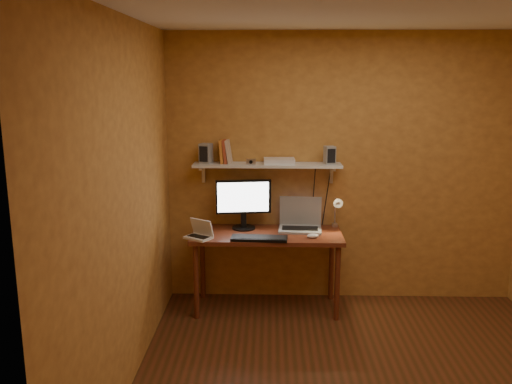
{
  "coord_description": "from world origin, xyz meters",
  "views": [
    {
      "loc": [
        -0.7,
        -3.58,
        2.2
      ],
      "look_at": [
        -0.83,
        1.18,
        1.16
      ],
      "focal_mm": 38.0,
      "sensor_mm": 36.0,
      "label": 1
    }
  ],
  "objects_px": {
    "keyboard": "(259,238)",
    "shelf_camera": "(251,162)",
    "desk": "(267,242)",
    "netbook": "(200,233)",
    "desk_lamp": "(337,208)",
    "wall_shelf": "(267,165)",
    "router": "(279,161)",
    "monitor": "(244,202)",
    "laptop": "(300,221)",
    "speaker_left": "(206,153)",
    "speaker_right": "(330,155)",
    "mouse": "(313,236)"
  },
  "relations": [
    {
      "from": "keyboard",
      "to": "speaker_left",
      "type": "relative_size",
      "value": 2.68
    },
    {
      "from": "netbook",
      "to": "speaker_right",
      "type": "bearing_deg",
      "value": 49.05
    },
    {
      "from": "laptop",
      "to": "speaker_left",
      "type": "bearing_deg",
      "value": -179.5
    },
    {
      "from": "wall_shelf",
      "to": "netbook",
      "type": "bearing_deg",
      "value": -148.64
    },
    {
      "from": "monitor",
      "to": "router",
      "type": "distance_m",
      "value": 0.51
    },
    {
      "from": "wall_shelf",
      "to": "router",
      "type": "xyz_separation_m",
      "value": [
        0.11,
        0.01,
        0.04
      ]
    },
    {
      "from": "speaker_left",
      "to": "router",
      "type": "bearing_deg",
      "value": 17.92
    },
    {
      "from": "keyboard",
      "to": "wall_shelf",
      "type": "bearing_deg",
      "value": 84.49
    },
    {
      "from": "speaker_left",
      "to": "speaker_right",
      "type": "xyz_separation_m",
      "value": [
        1.17,
        -0.02,
        -0.01
      ]
    },
    {
      "from": "desk",
      "to": "router",
      "type": "height_order",
      "value": "router"
    },
    {
      "from": "desk_lamp",
      "to": "speaker_left",
      "type": "xyz_separation_m",
      "value": [
        -1.24,
        0.08,
        0.51
      ]
    },
    {
      "from": "desk",
      "to": "laptop",
      "type": "xyz_separation_m",
      "value": [
        0.32,
        0.15,
        0.16
      ]
    },
    {
      "from": "desk",
      "to": "keyboard",
      "type": "bearing_deg",
      "value": -107.09
    },
    {
      "from": "desk_lamp",
      "to": "shelf_camera",
      "type": "height_order",
      "value": "shelf_camera"
    },
    {
      "from": "laptop",
      "to": "speaker_right",
      "type": "distance_m",
      "value": 0.69
    },
    {
      "from": "keyboard",
      "to": "router",
      "type": "height_order",
      "value": "router"
    },
    {
      "from": "monitor",
      "to": "mouse",
      "type": "bearing_deg",
      "value": -31.67
    },
    {
      "from": "laptop",
      "to": "desk_lamp",
      "type": "height_order",
      "value": "desk_lamp"
    },
    {
      "from": "wall_shelf",
      "to": "speaker_right",
      "type": "xyz_separation_m",
      "value": [
        0.59,
        -0.01,
        0.1
      ]
    },
    {
      "from": "wall_shelf",
      "to": "router",
      "type": "relative_size",
      "value": 4.81
    },
    {
      "from": "laptop",
      "to": "keyboard",
      "type": "bearing_deg",
      "value": -132.48
    },
    {
      "from": "shelf_camera",
      "to": "laptop",
      "type": "bearing_deg",
      "value": 2.74
    },
    {
      "from": "router",
      "to": "wall_shelf",
      "type": "bearing_deg",
      "value": -174.98
    },
    {
      "from": "router",
      "to": "keyboard",
      "type": "bearing_deg",
      "value": -113.19
    },
    {
      "from": "netbook",
      "to": "mouse",
      "type": "relative_size",
      "value": 2.65
    },
    {
      "from": "mouse",
      "to": "speaker_right",
      "type": "height_order",
      "value": "speaker_right"
    },
    {
      "from": "laptop",
      "to": "mouse",
      "type": "distance_m",
      "value": 0.32
    },
    {
      "from": "wall_shelf",
      "to": "router",
      "type": "bearing_deg",
      "value": 5.02
    },
    {
      "from": "desk_lamp",
      "to": "keyboard",
      "type": "bearing_deg",
      "value": -154.82
    },
    {
      "from": "wall_shelf",
      "to": "desk_lamp",
      "type": "xyz_separation_m",
      "value": [
        0.66,
        -0.07,
        -0.4
      ]
    },
    {
      "from": "desk",
      "to": "monitor",
      "type": "distance_m",
      "value": 0.44
    },
    {
      "from": "mouse",
      "to": "speaker_left",
      "type": "distance_m",
      "value": 1.27
    },
    {
      "from": "wall_shelf",
      "to": "desk_lamp",
      "type": "height_order",
      "value": "wall_shelf"
    },
    {
      "from": "desk",
      "to": "wall_shelf",
      "type": "height_order",
      "value": "wall_shelf"
    },
    {
      "from": "speaker_right",
      "to": "router",
      "type": "bearing_deg",
      "value": 164.48
    },
    {
      "from": "netbook",
      "to": "shelf_camera",
      "type": "distance_m",
      "value": 0.81
    },
    {
      "from": "laptop",
      "to": "speaker_left",
      "type": "distance_m",
      "value": 1.11
    },
    {
      "from": "keyboard",
      "to": "shelf_camera",
      "type": "relative_size",
      "value": 5.47
    },
    {
      "from": "keyboard",
      "to": "desk",
      "type": "bearing_deg",
      "value": 76.59
    },
    {
      "from": "desk_lamp",
      "to": "speaker_right",
      "type": "bearing_deg",
      "value": 141.24
    },
    {
      "from": "router",
      "to": "laptop",
      "type": "bearing_deg",
      "value": -14.03
    },
    {
      "from": "desk_lamp",
      "to": "speaker_left",
      "type": "distance_m",
      "value": 1.34
    },
    {
      "from": "shelf_camera",
      "to": "router",
      "type": "xyz_separation_m",
      "value": [
        0.26,
        0.07,
        -0.0
      ]
    },
    {
      "from": "wall_shelf",
      "to": "speaker_left",
      "type": "relative_size",
      "value": 7.46
    },
    {
      "from": "shelf_camera",
      "to": "wall_shelf",
      "type": "bearing_deg",
      "value": 22.86
    },
    {
      "from": "speaker_left",
      "to": "router",
      "type": "height_order",
      "value": "speaker_left"
    },
    {
      "from": "desk",
      "to": "netbook",
      "type": "relative_size",
      "value": 4.93
    },
    {
      "from": "netbook",
      "to": "desk_lamp",
      "type": "height_order",
      "value": "desk_lamp"
    },
    {
      "from": "router",
      "to": "desk_lamp",
      "type": "bearing_deg",
      "value": -8.11
    },
    {
      "from": "speaker_left",
      "to": "shelf_camera",
      "type": "height_order",
      "value": "speaker_left"
    }
  ]
}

